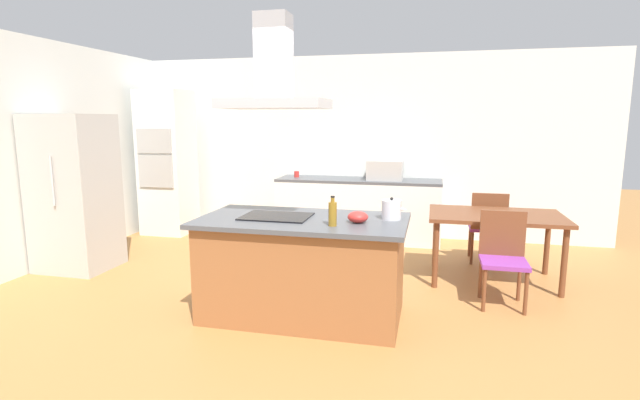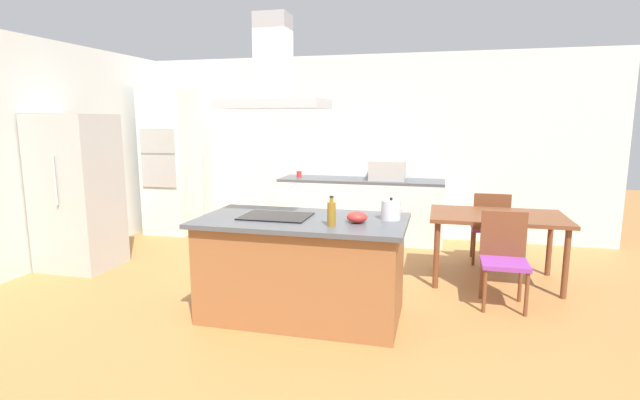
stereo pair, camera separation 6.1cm
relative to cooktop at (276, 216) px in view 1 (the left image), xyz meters
The scene contains 17 objects.
ground 1.77m from the cooktop, 80.78° to the left, with size 16.00×16.00×0.00m, color #AD753D.
wall_back 3.29m from the cooktop, 85.72° to the left, with size 7.20×0.10×2.70m, color silver.
wall_left 3.39m from the cooktop, 162.68° to the left, with size 0.10×8.80×2.70m, color silver.
kitchen_island 0.51m from the cooktop, ahead, with size 1.83×0.99×0.90m.
cooktop is the anchor object (origin of this frame).
tea_kettle 1.02m from the cooktop, ahead, with size 0.22×0.17×0.19m.
olive_oil_bottle 0.62m from the cooktop, 22.69° to the right, with size 0.07×0.07×0.25m.
mixing_bowl 0.75m from the cooktop, ahead, with size 0.17×0.17×0.10m, color red.
back_counter 2.93m from the cooktop, 84.19° to the left, with size 2.38×0.62×0.90m.
countertop_microwave 2.96m from the cooktop, 76.77° to the left, with size 0.50×0.38×0.28m, color #B2AFAA.
coffee_mug_red 2.97m from the cooktop, 102.66° to the left, with size 0.08×0.08×0.09m, color red.
wall_oven_stack 3.75m from the cooktop, 135.11° to the left, with size 0.70×0.66×2.20m.
refrigerator 2.84m from the cooktop, 164.84° to the left, with size 0.80×0.73×1.82m.
dining_table 2.47m from the cooktop, 34.59° to the left, with size 1.40×0.90×0.75m.
chair_facing_island 2.19m from the cooktop, 19.86° to the left, with size 0.42×0.42×0.89m.
chair_facing_back_wall 2.92m from the cooktop, 45.51° to the left, with size 0.42×0.42×0.89m.
range_hood 1.20m from the cooktop, ahead, with size 0.90×0.55×0.78m.
Camera 1 is at (1.09, -3.95, 1.76)m, focal length 26.69 mm.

